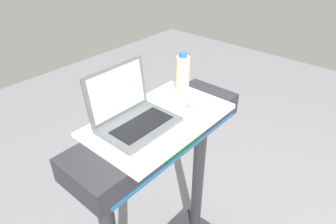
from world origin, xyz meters
The scene contains 4 objects.
desk_board centered at (0.00, 0.70, 1.17)m, with size 0.63×0.39×0.02m, color white.
laptop centered at (-0.11, 0.75, 1.23)m, with size 0.31×0.25×0.24m.
computer_mouse centered at (0.18, 0.66, 1.20)m, with size 0.06×0.10×0.03m, color #B2B2B7.
water_bottle centered at (0.25, 0.77, 1.27)m, with size 0.07×0.07×0.20m.
Camera 1 is at (-0.80, -0.05, 1.90)m, focal length 32.28 mm.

